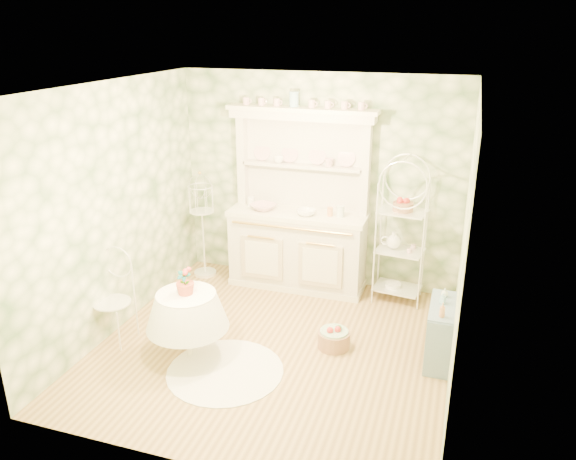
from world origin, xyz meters
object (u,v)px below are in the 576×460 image
(cafe_chair, at_px, (112,307))
(floor_basket, at_px, (334,337))
(bakers_rack, at_px, (402,227))
(side_shelf, at_px, (440,331))
(birdcage_stand, at_px, (203,224))
(kitchen_dresser, at_px, (298,202))
(round_table, at_px, (188,330))

(cafe_chair, relative_size, floor_basket, 2.06)
(bakers_rack, bearing_deg, floor_basket, -102.66)
(side_shelf, distance_m, cafe_chair, 3.43)
(birdcage_stand, bearing_deg, bakers_rack, 1.47)
(kitchen_dresser, height_order, cafe_chair, kitchen_dresser)
(side_shelf, distance_m, birdcage_stand, 3.40)
(round_table, distance_m, cafe_chair, 0.92)
(round_table, xyz_separation_m, floor_basket, (1.38, 0.62, -0.18))
(side_shelf, relative_size, round_table, 1.23)
(round_table, bearing_deg, cafe_chair, 177.66)
(bakers_rack, relative_size, cafe_chair, 2.39)
(kitchen_dresser, xyz_separation_m, side_shelf, (1.88, -1.21, -0.83))
(kitchen_dresser, xyz_separation_m, floor_basket, (0.81, -1.33, -1.02))
(kitchen_dresser, relative_size, round_table, 3.78)
(floor_basket, bearing_deg, side_shelf, 6.16)
(bakers_rack, relative_size, birdcage_stand, 1.31)
(round_table, xyz_separation_m, birdcage_stand, (-0.73, 1.88, 0.43))
(bakers_rack, bearing_deg, birdcage_stand, -171.08)
(cafe_chair, bearing_deg, side_shelf, 12.25)
(birdcage_stand, relative_size, floor_basket, 3.77)
(round_table, bearing_deg, bakers_rack, 46.18)
(cafe_chair, distance_m, birdcage_stand, 1.88)
(bakers_rack, bearing_deg, side_shelf, -56.75)
(kitchen_dresser, xyz_separation_m, round_table, (-0.57, -1.95, -0.84))
(round_table, distance_m, floor_basket, 1.52)
(side_shelf, bearing_deg, bakers_rack, 116.38)
(round_table, bearing_deg, side_shelf, 16.69)
(bakers_rack, xyz_separation_m, round_table, (-1.86, -1.94, -0.66))
(kitchen_dresser, bearing_deg, side_shelf, -32.84)
(floor_basket, bearing_deg, birdcage_stand, 149.23)
(side_shelf, bearing_deg, floor_basket, -173.26)
(cafe_chair, xyz_separation_m, birdcage_stand, (0.18, 1.84, 0.33))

